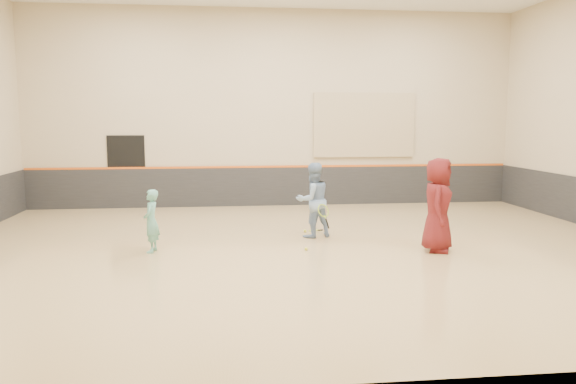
{
  "coord_description": "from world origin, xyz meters",
  "views": [
    {
      "loc": [
        -1.6,
        -11.32,
        2.69
      ],
      "look_at": [
        -0.24,
        0.4,
        1.15
      ],
      "focal_mm": 35.0,
      "sensor_mm": 36.0,
      "label": 1
    }
  ],
  "objects": [
    {
      "name": "girl",
      "position": [
        -3.06,
        0.09,
        0.64
      ],
      "size": [
        0.35,
        0.5,
        1.28
      ],
      "primitive_type": "imported",
      "rotation": [
        0.0,
        0.0,
        -1.67
      ],
      "color": "#66B2A3",
      "rests_on": "floor"
    },
    {
      "name": "wainscot_back",
      "position": [
        0.0,
        5.97,
        0.6
      ],
      "size": [
        14.9,
        0.04,
        1.2
      ],
      "primitive_type": "cube",
      "color": "#232326",
      "rests_on": "floor"
    },
    {
      "name": "room",
      "position": [
        0.0,
        0.0,
        0.81
      ],
      "size": [
        15.04,
        12.04,
        6.22
      ],
      "color": "tan",
      "rests_on": "ground"
    },
    {
      "name": "ball_in_hand",
      "position": [
        2.77,
        -0.61,
        1.27
      ],
      "size": [
        0.07,
        0.07,
        0.07
      ],
      "primitive_type": "sphere",
      "color": "#B8D932",
      "rests_on": "young_man"
    },
    {
      "name": "spare_racket",
      "position": [
        0.57,
        1.84,
        0.08
      ],
      "size": [
        0.66,
        0.66,
        0.16
      ],
      "primitive_type": null,
      "color": "#B5CD2D",
      "rests_on": "floor"
    },
    {
      "name": "ball_under_racket",
      "position": [
        0.07,
        -0.15,
        0.03
      ],
      "size": [
        0.07,
        0.07,
        0.07
      ],
      "primitive_type": "sphere",
      "color": "yellow",
      "rests_on": "floor"
    },
    {
      "name": "held_racket",
      "position": [
        0.59,
        0.8,
        0.67
      ],
      "size": [
        0.33,
        0.33,
        0.64
      ],
      "primitive_type": null,
      "color": "#A3CE2D",
      "rests_on": "instructor"
    },
    {
      "name": "instructor",
      "position": [
        0.42,
        1.17,
        0.85
      ],
      "size": [
        1.01,
        0.9,
        1.71
      ],
      "primitive_type": "imported",
      "rotation": [
        0.0,
        0.0,
        3.5
      ],
      "color": "#819FC7",
      "rests_on": "floor"
    },
    {
      "name": "doorway",
      "position": [
        -4.5,
        5.98,
        1.1
      ],
      "size": [
        1.1,
        0.05,
        2.2
      ],
      "primitive_type": "cube",
      "color": "black",
      "rests_on": "floor"
    },
    {
      "name": "ball_beside_spare",
      "position": [
        0.32,
        1.7,
        0.03
      ],
      "size": [
        0.07,
        0.07,
        0.07
      ],
      "primitive_type": "sphere",
      "color": "yellow",
      "rests_on": "floor"
    },
    {
      "name": "acoustic_panel",
      "position": [
        2.8,
        5.95,
        2.5
      ],
      "size": [
        3.2,
        0.08,
        2.0
      ],
      "primitive_type": "cube",
      "color": "tan",
      "rests_on": "wall_back"
    },
    {
      "name": "accent_stripe",
      "position": [
        0.0,
        5.96,
        1.22
      ],
      "size": [
        14.9,
        0.03,
        0.06
      ],
      "primitive_type": "cube",
      "color": "#D85914",
      "rests_on": "wall_back"
    },
    {
      "name": "young_man",
      "position": [
        2.72,
        -0.5,
        0.96
      ],
      "size": [
        0.94,
        1.1,
        1.91
      ],
      "primitive_type": "imported",
      "rotation": [
        0.0,
        0.0,
        1.15
      ],
      "color": "#5D1617",
      "rests_on": "floor"
    }
  ]
}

